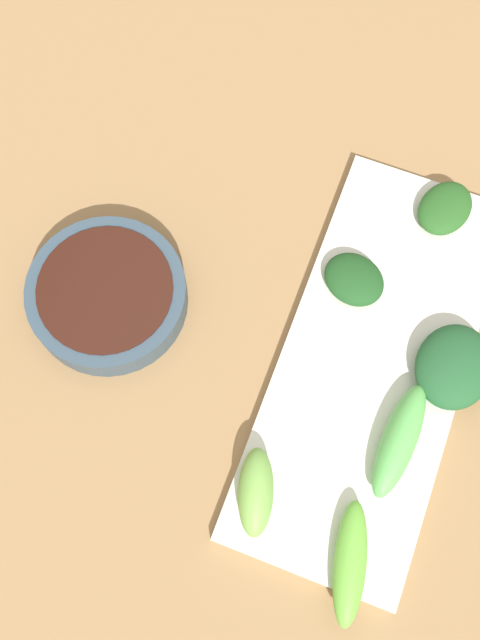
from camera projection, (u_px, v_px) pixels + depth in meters
name	position (u px, v px, depth m)	size (l,w,h in m)	color
tabletop	(281.00, 367.00, 0.63)	(2.10, 2.10, 0.02)	#97744A
sauce_bowl	(109.00, 290.00, 0.63)	(0.14, 0.14, 0.03)	#354959
serving_plate	(372.00, 363.00, 0.62)	(0.15, 0.37, 0.01)	silver
broccoli_leafy_0	(454.00, 367.00, 0.60)	(0.06, 0.07, 0.03)	#20542C
broccoli_stalk_1	(256.00, 492.00, 0.56)	(0.03, 0.07, 0.03)	#78B44D
broccoli_stalk_2	(350.00, 563.00, 0.55)	(0.03, 0.09, 0.02)	#69B93E
broccoli_stalk_3	(399.00, 440.00, 0.58)	(0.03, 0.10, 0.03)	#5EBA57
broccoli_leafy_4	(354.00, 279.00, 0.62)	(0.05, 0.05, 0.02)	#1E4C1F
broccoli_leafy_5	(445.00, 208.00, 0.65)	(0.04, 0.06, 0.02)	#265921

